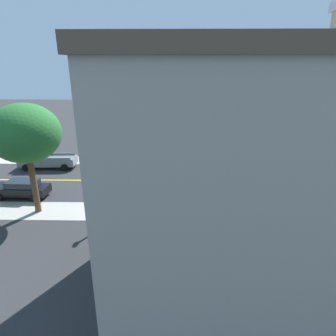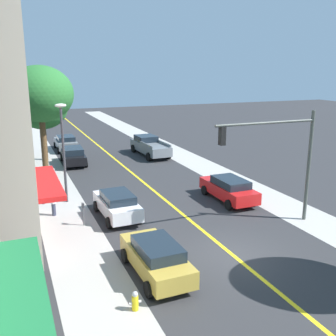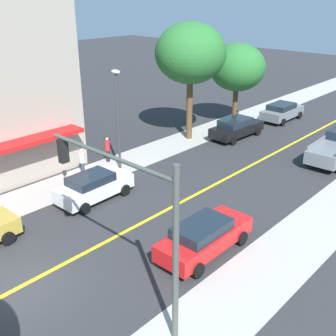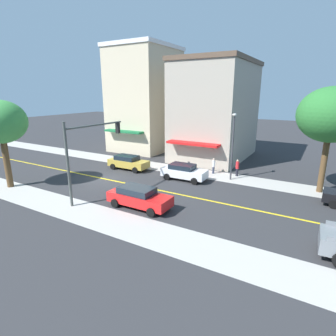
{
  "view_description": "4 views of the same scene",
  "coord_description": "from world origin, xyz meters",
  "px_view_note": "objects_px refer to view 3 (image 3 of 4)",
  "views": [
    {
      "loc": [
        -26.87,
        7.04,
        11.16
      ],
      "look_at": [
        0.43,
        7.57,
        1.23
      ],
      "focal_mm": 30.69,
      "sensor_mm": 36.0,
      "label": 1
    },
    {
      "loc": [
        -8.97,
        -14.12,
        8.34
      ],
      "look_at": [
        0.5,
        9.03,
        1.93
      ],
      "focal_mm": 41.82,
      "sensor_mm": 36.0,
      "label": 2
    },
    {
      "loc": [
        12.88,
        -5.53,
        10.49
      ],
      "look_at": [
        -1.14,
        9.66,
        1.62
      ],
      "focal_mm": 44.21,
      "sensor_mm": 36.0,
      "label": 3
    },
    {
      "loc": [
        18.46,
        17.66,
        8.09
      ],
      "look_at": [
        -2.04,
        5.69,
        1.44
      ],
      "focal_mm": 28.95,
      "sensor_mm": 36.0,
      "label": 4
    }
  ],
  "objects_px": {
    "street_tree_left_far": "(191,54)",
    "grey_sedan_left_curb": "(282,111)",
    "white_sedan_left_curb": "(94,186)",
    "pedestrian_white_shirt": "(82,161)",
    "street_tree_right_corner": "(237,68)",
    "traffic_light_mast": "(131,206)",
    "pedestrian_red_shirt": "(108,149)",
    "parking_meter": "(65,178)",
    "red_sedan_right_curb": "(204,236)",
    "black_sedan_left_curb": "(236,127)",
    "street_lamp": "(117,109)"
  },
  "relations": [
    {
      "from": "street_tree_left_far",
      "to": "grey_sedan_left_curb",
      "type": "xyz_separation_m",
      "value": [
        2.88,
        9.2,
        -5.56
      ]
    },
    {
      "from": "white_sedan_left_curb",
      "to": "pedestrian_white_shirt",
      "type": "height_order",
      "value": "pedestrian_white_shirt"
    },
    {
      "from": "street_tree_right_corner",
      "to": "traffic_light_mast",
      "type": "height_order",
      "value": "street_tree_right_corner"
    },
    {
      "from": "traffic_light_mast",
      "to": "pedestrian_red_shirt",
      "type": "height_order",
      "value": "traffic_light_mast"
    },
    {
      "from": "parking_meter",
      "to": "grey_sedan_left_curb",
      "type": "bearing_deg",
      "value": 84.48
    },
    {
      "from": "street_tree_right_corner",
      "to": "pedestrian_white_shirt",
      "type": "xyz_separation_m",
      "value": [
        -0.98,
        -15.05,
        -3.92
      ]
    },
    {
      "from": "white_sedan_left_curb",
      "to": "pedestrian_white_shirt",
      "type": "bearing_deg",
      "value": 61.32
    },
    {
      "from": "traffic_light_mast",
      "to": "red_sedan_right_curb",
      "type": "relative_size",
      "value": 1.3
    },
    {
      "from": "white_sedan_left_curb",
      "to": "parking_meter",
      "type": "bearing_deg",
      "value": 100.87
    },
    {
      "from": "parking_meter",
      "to": "pedestrian_white_shirt",
      "type": "relative_size",
      "value": 0.79
    },
    {
      "from": "parking_meter",
      "to": "traffic_light_mast",
      "type": "bearing_deg",
      "value": -21.39
    },
    {
      "from": "parking_meter",
      "to": "street_tree_left_far",
      "type": "bearing_deg",
      "value": 94.12
    },
    {
      "from": "red_sedan_right_curb",
      "to": "grey_sedan_left_curb",
      "type": "xyz_separation_m",
      "value": [
        -7.41,
        20.44,
        -0.0
      ]
    },
    {
      "from": "red_sedan_right_curb",
      "to": "black_sedan_left_curb",
      "type": "relative_size",
      "value": 0.98
    },
    {
      "from": "grey_sedan_left_curb",
      "to": "pedestrian_red_shirt",
      "type": "bearing_deg",
      "value": 167.27
    },
    {
      "from": "street_tree_right_corner",
      "to": "pedestrian_red_shirt",
      "type": "xyz_separation_m",
      "value": [
        -1.37,
        -12.7,
        -3.88
      ]
    },
    {
      "from": "red_sedan_right_curb",
      "to": "black_sedan_left_curb",
      "type": "distance_m",
      "value": 15.8
    },
    {
      "from": "white_sedan_left_curb",
      "to": "pedestrian_white_shirt",
      "type": "distance_m",
      "value": 3.75
    },
    {
      "from": "grey_sedan_left_curb",
      "to": "black_sedan_left_curb",
      "type": "distance_m",
      "value": 6.64
    },
    {
      "from": "street_tree_right_corner",
      "to": "parking_meter",
      "type": "relative_size",
      "value": 5.26
    },
    {
      "from": "white_sedan_left_curb",
      "to": "black_sedan_left_curb",
      "type": "xyz_separation_m",
      "value": [
        -0.25,
        13.95,
        0.01
      ]
    },
    {
      "from": "street_lamp",
      "to": "black_sedan_left_curb",
      "type": "distance_m",
      "value": 10.74
    },
    {
      "from": "pedestrian_red_shirt",
      "to": "traffic_light_mast",
      "type": "bearing_deg",
      "value": -37.11
    },
    {
      "from": "street_tree_left_far",
      "to": "red_sedan_right_curb",
      "type": "bearing_deg",
      "value": -47.49
    },
    {
      "from": "street_tree_left_far",
      "to": "grey_sedan_left_curb",
      "type": "relative_size",
      "value": 1.89
    },
    {
      "from": "street_tree_right_corner",
      "to": "street_lamp",
      "type": "bearing_deg",
      "value": -89.72
    },
    {
      "from": "street_tree_right_corner",
      "to": "grey_sedan_left_curb",
      "type": "xyz_separation_m",
      "value": [
        2.38,
        3.83,
        -3.98
      ]
    },
    {
      "from": "street_tree_right_corner",
      "to": "traffic_light_mast",
      "type": "relative_size",
      "value": 1.09
    },
    {
      "from": "red_sedan_right_curb",
      "to": "pedestrian_white_shirt",
      "type": "bearing_deg",
      "value": 81.66
    },
    {
      "from": "grey_sedan_left_curb",
      "to": "street_tree_left_far",
      "type": "bearing_deg",
      "value": 162.67
    },
    {
      "from": "parking_meter",
      "to": "black_sedan_left_curb",
      "type": "relative_size",
      "value": 0.26
    },
    {
      "from": "red_sedan_right_curb",
      "to": "white_sedan_left_curb",
      "type": "bearing_deg",
      "value": 91.02
    },
    {
      "from": "pedestrian_white_shirt",
      "to": "black_sedan_left_curb",
      "type": "bearing_deg",
      "value": 24.62
    },
    {
      "from": "street_tree_right_corner",
      "to": "grey_sedan_left_curb",
      "type": "distance_m",
      "value": 6.01
    },
    {
      "from": "street_tree_right_corner",
      "to": "white_sedan_left_curb",
      "type": "distance_m",
      "value": 17.38
    },
    {
      "from": "street_tree_right_corner",
      "to": "pedestrian_red_shirt",
      "type": "distance_m",
      "value": 13.35
    },
    {
      "from": "parking_meter",
      "to": "pedestrian_white_shirt",
      "type": "height_order",
      "value": "pedestrian_white_shirt"
    },
    {
      "from": "parking_meter",
      "to": "grey_sedan_left_curb",
      "type": "xyz_separation_m",
      "value": [
        2.03,
        21.03,
        -0.05
      ]
    },
    {
      "from": "street_tree_right_corner",
      "to": "black_sedan_left_curb",
      "type": "bearing_deg",
      "value": -53.01
    },
    {
      "from": "parking_meter",
      "to": "red_sedan_right_curb",
      "type": "relative_size",
      "value": 0.27
    },
    {
      "from": "traffic_light_mast",
      "to": "pedestrian_white_shirt",
      "type": "height_order",
      "value": "traffic_light_mast"
    },
    {
      "from": "parking_meter",
      "to": "black_sedan_left_curb",
      "type": "xyz_separation_m",
      "value": [
        1.76,
        14.4,
        -0.04
      ]
    },
    {
      "from": "white_sedan_left_curb",
      "to": "grey_sedan_left_curb",
      "type": "bearing_deg",
      "value": -1.71
    },
    {
      "from": "parking_meter",
      "to": "street_lamp",
      "type": "distance_m",
      "value": 5.28
    },
    {
      "from": "street_lamp",
      "to": "pedestrian_white_shirt",
      "type": "relative_size",
      "value": 3.88
    },
    {
      "from": "street_tree_right_corner",
      "to": "parking_meter",
      "type": "distance_m",
      "value": 17.65
    },
    {
      "from": "street_lamp",
      "to": "red_sedan_right_curb",
      "type": "bearing_deg",
      "value": -20.9
    },
    {
      "from": "street_tree_left_far",
      "to": "black_sedan_left_curb",
      "type": "distance_m",
      "value": 6.65
    },
    {
      "from": "street_tree_right_corner",
      "to": "street_tree_left_far",
      "type": "xyz_separation_m",
      "value": [
        -0.5,
        -5.38,
        1.59
      ]
    },
    {
      "from": "parking_meter",
      "to": "grey_sedan_left_curb",
      "type": "distance_m",
      "value": 21.13
    }
  ]
}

